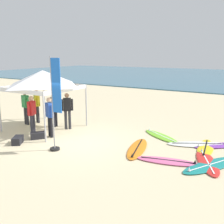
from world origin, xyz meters
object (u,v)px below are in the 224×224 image
surfboard_teal (212,165)px  person_yellow (37,104)px  banner_flag (55,109)px  gear_bag_by_pole (18,140)px  surfboard_orange (137,148)px  person_green (26,105)px  surfboard_white (201,144)px  surfboard_yellow (205,148)px  surfboard_pink (168,161)px  person_blue (50,114)px  canopy_tent (43,78)px  gear_bag_near_tent (38,135)px  person_black (67,109)px  person_grey (54,107)px  person_red (32,112)px  surfboard_lime (161,136)px  surfboard_purple (218,145)px  surfboard_red (207,162)px

surfboard_teal → person_yellow: size_ratio=1.44×
banner_flag → gear_bag_by_pole: (-1.86, -0.23, -1.43)m
surfboard_orange → person_green: person_green is taller
surfboard_white → surfboard_yellow: bearing=-52.3°
surfboard_pink → banner_flag: banner_flag is taller
surfboard_orange → person_blue: person_blue is taller
canopy_tent → surfboard_white: bearing=11.6°
surfboard_teal → person_green: person_green is taller
gear_bag_by_pole → canopy_tent: bearing=105.5°
surfboard_pink → gear_bag_near_tent: size_ratio=3.60×
canopy_tent → person_black: 1.77m
person_grey → banner_flag: 3.32m
banner_flag → gear_bag_by_pole: banner_flag is taller
person_blue → gear_bag_near_tent: 1.00m
person_yellow → person_green: bearing=-111.0°
person_red → person_grey: same height
canopy_tent → gear_bag_near_tent: 2.70m
person_red → surfboard_lime: bearing=26.7°
surfboard_white → person_black: 6.04m
surfboard_lime → surfboard_pink: (1.13, -2.37, -0.00)m
person_blue → person_yellow: 2.63m
gear_bag_by_pole → banner_flag: bearing=7.0°
person_blue → person_grey: size_ratio=1.00×
surfboard_orange → gear_bag_near_tent: gear_bag_near_tent is taller
surfboard_purple → person_blue: bearing=-159.0°
surfboard_lime → surfboard_yellow: size_ratio=0.97×
surfboard_red → person_blue: (-6.31, -0.61, 0.95)m
person_green → person_red: (1.50, -0.96, 0.00)m
surfboard_orange → person_grey: person_grey is taller
canopy_tent → person_blue: size_ratio=1.70×
canopy_tent → surfboard_purple: 7.99m
surfboard_lime → gear_bag_near_tent: size_ratio=3.45×
canopy_tent → person_red: canopy_tent is taller
surfboard_white → surfboard_yellow: size_ratio=1.21×
surfboard_orange → banner_flag: 3.34m
surfboard_pink → surfboard_yellow: size_ratio=1.01×
person_red → person_grey: 1.40m
surfboard_purple → person_blue: 6.87m
surfboard_orange → person_black: (-3.96, 0.73, 0.95)m
surfboard_white → person_grey: person_grey is taller
person_grey → person_yellow: same height
person_red → person_grey: size_ratio=1.00×
canopy_tent → gear_bag_by_pole: 3.13m
person_blue → gear_bag_by_pole: person_blue is taller
surfboard_red → person_yellow: (-8.54, 0.79, 0.95)m
person_red → banner_flag: banner_flag is taller
banner_flag → person_grey: bearing=134.0°
person_yellow → canopy_tent: bearing=-27.4°
surfboard_purple → gear_bag_near_tent: 7.25m
person_black → surfboard_orange: bearing=-10.5°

